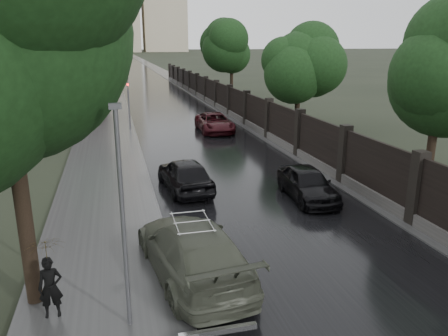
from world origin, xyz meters
TOP-DOWN VIEW (x-y plane):
  - ground at (0.00, 0.00)m, footprint 800.00×800.00m
  - road at (0.00, 190.00)m, footprint 8.00×420.00m
  - sidewalk_left at (-6.00, 190.00)m, footprint 4.00×420.00m
  - verge_right at (5.50, 190.00)m, footprint 3.00×420.00m
  - fence_right at (4.60, 32.01)m, footprint 0.45×75.72m
  - tree_left_far at (-8.00, 30.00)m, footprint 4.25×4.25m
  - tree_right_a at (7.50, 8.00)m, footprint 4.08×4.08m
  - tree_right_b at (7.50, 22.00)m, footprint 4.08×4.08m
  - tree_right_c at (7.50, 40.00)m, footprint 4.08×4.08m
  - lamp_post at (-5.40, 1.50)m, footprint 0.25×0.12m
  - traffic_light at (-4.30, 24.99)m, footprint 0.16×0.32m
  - volga_sedan at (-3.60, 3.45)m, footprint 2.90×5.69m
  - hatchback_left at (-2.61, 10.71)m, footprint 2.15×4.45m
  - car_right_near at (2.07, 8.40)m, footprint 1.77×4.05m
  - car_right_far at (1.60, 23.04)m, footprint 2.30×4.89m
  - pedestrian_umbrella at (-7.10, 2.24)m, footprint 0.88×0.89m

SIDE VIEW (x-z plane):
  - ground at x=0.00m, z-range 0.00..0.00m
  - road at x=0.00m, z-range 0.00..0.02m
  - verge_right at x=5.50m, z-range 0.00..0.08m
  - sidewalk_left at x=-6.00m, z-range 0.00..0.16m
  - car_right_far at x=1.60m, z-range 0.00..1.35m
  - car_right_near at x=2.07m, z-range 0.00..1.36m
  - hatchback_left at x=-2.61m, z-range 0.00..1.46m
  - volga_sedan at x=-3.60m, z-range 0.00..1.58m
  - fence_right at x=4.60m, z-range -0.34..2.36m
  - pedestrian_umbrella at x=-7.10m, z-range 0.54..2.82m
  - traffic_light at x=-4.30m, z-range 0.40..4.40m
  - lamp_post at x=-5.40m, z-range 0.12..5.23m
  - tree_right_a at x=7.50m, z-range 1.44..8.46m
  - tree_right_b at x=7.50m, z-range 1.44..8.46m
  - tree_right_c at x=7.50m, z-range 1.44..8.46m
  - tree_left_far at x=-8.00m, z-range 1.55..8.94m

